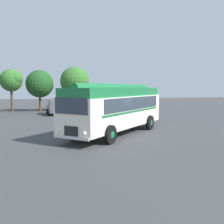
% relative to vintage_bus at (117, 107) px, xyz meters
% --- Properties ---
extents(ground_plane, '(120.00, 120.00, 0.00)m').
position_rel_vintage_bus_xyz_m(ground_plane, '(-0.41, -0.61, -1.89)').
color(ground_plane, '#3D3D3F').
extents(vintage_bus, '(8.66, 9.05, 3.49)m').
position_rel_vintage_bus_xyz_m(vintage_bus, '(0.00, 0.00, 0.00)').
color(vintage_bus, silver).
rests_on(vintage_bus, ground).
extents(car_near_left, '(2.24, 4.33, 1.66)m').
position_rel_vintage_bus_xyz_m(car_near_left, '(-4.04, 14.41, -1.05)').
color(car_near_left, '#4C5156').
rests_on(car_near_left, ground).
extents(car_mid_left, '(2.04, 4.24, 1.66)m').
position_rel_vintage_bus_xyz_m(car_mid_left, '(-1.16, 14.11, -1.05)').
color(car_mid_left, '#4C5156').
rests_on(car_mid_left, ground).
extents(car_mid_right, '(2.24, 4.33, 1.66)m').
position_rel_vintage_bus_xyz_m(car_mid_right, '(1.65, 14.06, -1.05)').
color(car_mid_right, maroon).
rests_on(car_mid_right, ground).
extents(tree_left_of_centre, '(2.94, 2.91, 5.62)m').
position_rel_vintage_bus_xyz_m(tree_left_of_centre, '(-9.45, 18.61, 2.30)').
color(tree_left_of_centre, '#4C3823').
rests_on(tree_left_of_centre, ground).
extents(tree_centre, '(3.71, 3.71, 5.59)m').
position_rel_vintage_bus_xyz_m(tree_centre, '(-5.94, 19.44, 1.79)').
color(tree_centre, '#4C3823').
rests_on(tree_centre, ground).
extents(tree_right_of_centre, '(3.92, 3.92, 6.06)m').
position_rel_vintage_bus_xyz_m(tree_right_of_centre, '(-1.29, 18.67, 2.15)').
color(tree_right_of_centre, '#4C3823').
rests_on(tree_right_of_centre, ground).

